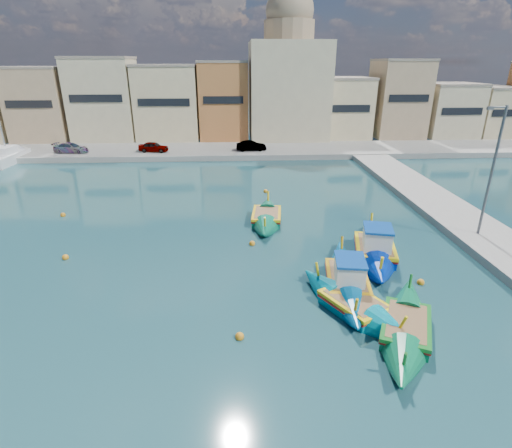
# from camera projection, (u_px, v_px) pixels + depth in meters

# --- Properties ---
(ground) EXTENTS (160.00, 160.00, 0.00)m
(ground) POSITION_uv_depth(u_px,v_px,m) (175.00, 304.00, 17.99)
(ground) COLOR #163A42
(ground) RESTS_ON ground
(north_quay) EXTENTS (80.00, 8.00, 0.60)m
(north_quay) POSITION_uv_depth(u_px,v_px,m) (211.00, 151.00, 47.47)
(north_quay) COLOR gray
(north_quay) RESTS_ON ground
(north_townhouses) EXTENTS (83.20, 7.87, 10.19)m
(north_townhouses) POSITION_uv_depth(u_px,v_px,m) (263.00, 104.00, 52.84)
(north_townhouses) COLOR #CEBC8E
(north_townhouses) RESTS_ON ground
(church_block) EXTENTS (10.00, 10.00, 19.10)m
(church_block) POSITION_uv_depth(u_px,v_px,m) (288.00, 76.00, 52.30)
(church_block) COLOR #C1B590
(church_block) RESTS_ON ground
(quay_street_lamp) EXTENTS (1.18, 0.16, 8.00)m
(quay_street_lamp) POSITION_uv_depth(u_px,v_px,m) (491.00, 172.00, 22.76)
(quay_street_lamp) COLOR #595B60
(quay_street_lamp) RESTS_ON ground
(parked_cars) EXTENTS (24.11, 2.03, 1.13)m
(parked_cars) POSITION_uv_depth(u_px,v_px,m) (149.00, 147.00, 45.42)
(parked_cars) COLOR #4C1919
(parked_cars) RESTS_ON north_quay
(luzzu_turquoise_cabin) EXTENTS (3.13, 8.63, 2.71)m
(luzzu_turquoise_cabin) POSITION_uv_depth(u_px,v_px,m) (347.00, 281.00, 19.24)
(luzzu_turquoise_cabin) COLOR #005E9B
(luzzu_turquoise_cabin) RESTS_ON ground
(luzzu_blue_cabin) EXTENTS (3.92, 8.56, 2.95)m
(luzzu_blue_cabin) POSITION_uv_depth(u_px,v_px,m) (375.00, 250.00, 22.35)
(luzzu_blue_cabin) COLOR #0025A0
(luzzu_blue_cabin) RESTS_ON ground
(luzzu_green) EXTENTS (2.69, 7.39, 2.27)m
(luzzu_green) POSITION_uv_depth(u_px,v_px,m) (267.00, 218.00, 27.32)
(luzzu_green) COLOR #0A6F4E
(luzzu_green) RESTS_ON ground
(luzzu_blue_south) EXTENTS (4.78, 7.69, 2.21)m
(luzzu_blue_south) POSITION_uv_depth(u_px,v_px,m) (406.00, 329.00, 15.98)
(luzzu_blue_south) COLOR #0A7045
(luzzu_blue_south) RESTS_ON ground
(luzzu_cyan_south) EXTENTS (4.96, 6.96, 2.18)m
(luzzu_cyan_south) POSITION_uv_depth(u_px,v_px,m) (354.00, 306.00, 17.44)
(luzzu_cyan_south) COLOR #00849D
(luzzu_cyan_south) RESTS_ON ground
(yacht_north) EXTENTS (2.78, 8.93, 11.83)m
(yacht_north) POSITION_uv_depth(u_px,v_px,m) (15.00, 155.00, 44.65)
(yacht_north) COLOR white
(yacht_north) RESTS_ON ground
(mooring_buoys) EXTENTS (21.66, 19.34, 0.36)m
(mooring_buoys) POSITION_uv_depth(u_px,v_px,m) (211.00, 243.00, 23.85)
(mooring_buoys) COLOR orange
(mooring_buoys) RESTS_ON ground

